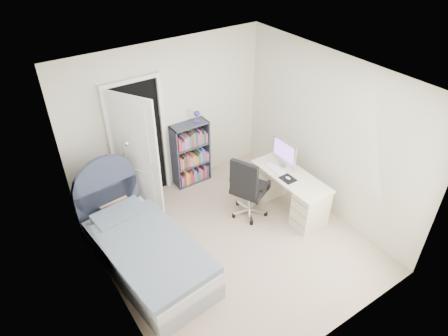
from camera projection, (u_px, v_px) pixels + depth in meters
room_shell at (234, 174)px, 5.09m from camera, size 3.50×3.70×2.60m
door at (137, 150)px, 5.95m from camera, size 0.92×0.73×2.06m
bed at (144, 249)px, 5.32m from camera, size 1.18×2.17×1.29m
nightstand at (109, 201)px, 5.97m from camera, size 0.42×0.42×0.61m
floor_lamp at (130, 186)px, 6.03m from camera, size 0.19×0.19×1.34m
bookcase at (191, 155)px, 6.77m from camera, size 0.63×0.27×1.34m
desk at (289, 190)px, 6.26m from camera, size 0.53×1.33×1.09m
office_chair at (248, 186)px, 5.96m from camera, size 0.64×0.64×1.08m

